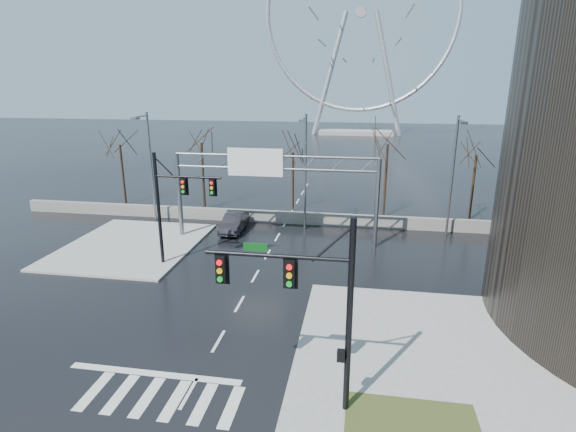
% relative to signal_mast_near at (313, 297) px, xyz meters
% --- Properties ---
extents(ground, '(260.00, 260.00, 0.00)m').
position_rel_signal_mast_near_xyz_m(ground, '(-5.14, 4.04, -4.87)').
color(ground, black).
rests_on(ground, ground).
extents(sidewalk_right_ext, '(12.00, 10.00, 0.15)m').
position_rel_signal_mast_near_xyz_m(sidewalk_right_ext, '(4.86, 6.04, -4.80)').
color(sidewalk_right_ext, gray).
rests_on(sidewalk_right_ext, ground).
extents(sidewalk_far, '(10.00, 12.00, 0.15)m').
position_rel_signal_mast_near_xyz_m(sidewalk_far, '(-16.14, 16.04, -4.80)').
color(sidewalk_far, gray).
rests_on(sidewalk_far, ground).
extents(barrier_wall, '(52.00, 0.50, 1.10)m').
position_rel_signal_mast_near_xyz_m(barrier_wall, '(-5.14, 24.04, -4.32)').
color(barrier_wall, slate).
rests_on(barrier_wall, ground).
extents(signal_mast_near, '(5.52, 0.41, 8.00)m').
position_rel_signal_mast_near_xyz_m(signal_mast_near, '(0.00, 0.00, 0.00)').
color(signal_mast_near, black).
rests_on(signal_mast_near, ground).
extents(signal_mast_far, '(4.72, 0.41, 8.00)m').
position_rel_signal_mast_near_xyz_m(signal_mast_far, '(-11.01, 13.00, -0.04)').
color(signal_mast_far, black).
rests_on(signal_mast_far, ground).
extents(sign_gantry, '(16.36, 0.40, 7.60)m').
position_rel_signal_mast_near_xyz_m(sign_gantry, '(-5.52, 19.00, 0.31)').
color(sign_gantry, slate).
rests_on(sign_gantry, ground).
extents(streetlight_left, '(0.50, 2.55, 10.00)m').
position_rel_signal_mast_near_xyz_m(streetlight_left, '(-17.14, 22.20, 1.01)').
color(streetlight_left, slate).
rests_on(streetlight_left, ground).
extents(streetlight_mid, '(0.50, 2.55, 10.00)m').
position_rel_signal_mast_near_xyz_m(streetlight_mid, '(-3.14, 22.20, 1.01)').
color(streetlight_mid, slate).
rests_on(streetlight_mid, ground).
extents(streetlight_right, '(0.50, 2.55, 10.00)m').
position_rel_signal_mast_near_xyz_m(streetlight_right, '(8.86, 22.20, 1.01)').
color(streetlight_right, slate).
rests_on(streetlight_right, ground).
extents(tree_far_left, '(3.50, 3.50, 7.00)m').
position_rel_signal_mast_near_xyz_m(tree_far_left, '(-23.14, 28.04, 0.70)').
color(tree_far_left, black).
rests_on(tree_far_left, ground).
extents(tree_left, '(3.75, 3.75, 7.50)m').
position_rel_signal_mast_near_xyz_m(tree_left, '(-14.14, 27.54, 1.10)').
color(tree_left, black).
rests_on(tree_left, ground).
extents(tree_center, '(3.25, 3.25, 6.50)m').
position_rel_signal_mast_near_xyz_m(tree_center, '(-5.14, 28.54, 0.30)').
color(tree_center, black).
rests_on(tree_center, ground).
extents(tree_right, '(3.90, 3.90, 7.80)m').
position_rel_signal_mast_near_xyz_m(tree_right, '(3.86, 27.54, 1.34)').
color(tree_right, black).
rests_on(tree_right, ground).
extents(tree_far_right, '(3.40, 3.40, 6.80)m').
position_rel_signal_mast_near_xyz_m(tree_far_right, '(11.86, 28.04, 0.54)').
color(tree_far_right, black).
rests_on(tree_far_right, ground).
extents(ferris_wheel, '(45.00, 6.00, 50.91)m').
position_rel_signal_mast_near_xyz_m(ferris_wheel, '(-0.14, 99.04, 21.26)').
color(ferris_wheel, gray).
rests_on(ferris_wheel, ground).
extents(car, '(1.72, 4.71, 1.54)m').
position_rel_signal_mast_near_xyz_m(car, '(-9.16, 21.04, -4.10)').
color(car, black).
rests_on(car, ground).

